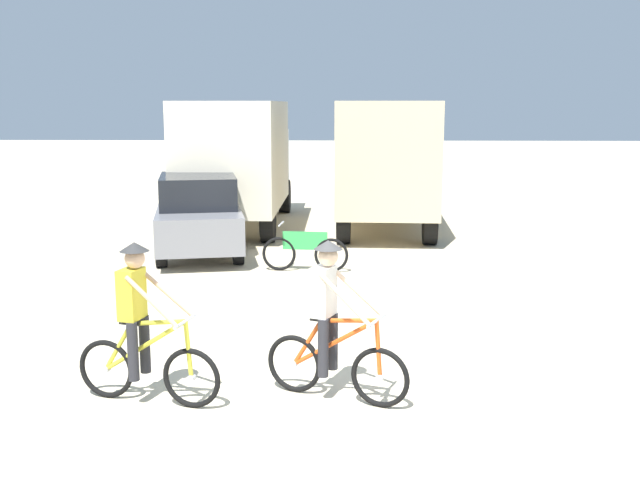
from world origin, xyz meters
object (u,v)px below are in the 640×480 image
box_truck_cream_rv (238,157)px  sedan_parked (199,214)px  bicycle_spare (305,252)px  cyclist_orange_shirt (141,329)px  cyclist_cowboy_hat (331,326)px  box_truck_tan_camper (386,158)px

box_truck_cream_rv → sedan_parked: (-0.37, -3.72, -0.99)m
sedan_parked → bicycle_spare: (2.43, -1.69, -0.48)m
cyclist_orange_shirt → cyclist_cowboy_hat: 2.09m
cyclist_orange_shirt → box_truck_tan_camper: bearing=74.3°
sedan_parked → cyclist_orange_shirt: size_ratio=2.45×
sedan_parked → cyclist_cowboy_hat: cyclist_cowboy_hat is taller
sedan_parked → cyclist_orange_shirt: (0.97, -8.31, -0.04)m
bicycle_spare → sedan_parked: bearing=145.2°
cyclist_orange_shirt → cyclist_cowboy_hat: (2.09, 0.17, 0.00)m
box_truck_cream_rv → cyclist_cowboy_hat: box_truck_cream_rv is taller
sedan_parked → bicycle_spare: sedan_parked is taller
box_truck_cream_rv → sedan_parked: box_truck_cream_rv is taller
cyclist_cowboy_hat → bicycle_spare: size_ratio=1.05×
sedan_parked → cyclist_orange_shirt: cyclist_orange_shirt is taller
sedan_parked → cyclist_orange_shirt: 8.37m
sedan_parked → cyclist_orange_shirt: bearing=-83.3°
cyclist_cowboy_hat → box_truck_tan_camper: bearing=83.9°
cyclist_orange_shirt → sedan_parked: bearing=96.7°
cyclist_orange_shirt → bicycle_spare: size_ratio=1.05×
box_truck_tan_camper → sedan_parked: bearing=-140.4°
cyclist_orange_shirt → cyclist_cowboy_hat: bearing=4.6°
cyclist_cowboy_hat → cyclist_orange_shirt: bearing=-175.4°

